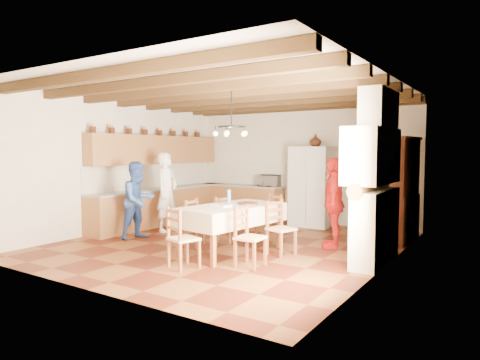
# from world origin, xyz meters

# --- Properties ---
(floor) EXTENTS (6.00, 6.50, 0.02)m
(floor) POSITION_xyz_m (0.00, 0.00, -0.01)
(floor) COLOR #4A1A0D
(floor) RESTS_ON ground
(ceiling) EXTENTS (6.00, 6.50, 0.02)m
(ceiling) POSITION_xyz_m (0.00, 0.00, 3.01)
(ceiling) COLOR silver
(ceiling) RESTS_ON ground
(wall_back) EXTENTS (6.00, 0.02, 3.00)m
(wall_back) POSITION_xyz_m (0.00, 3.26, 1.50)
(wall_back) COLOR beige
(wall_back) RESTS_ON ground
(wall_front) EXTENTS (6.00, 0.02, 3.00)m
(wall_front) POSITION_xyz_m (0.00, -3.26, 1.50)
(wall_front) COLOR beige
(wall_front) RESTS_ON ground
(wall_left) EXTENTS (0.02, 6.50, 3.00)m
(wall_left) POSITION_xyz_m (-3.01, 0.00, 1.50)
(wall_left) COLOR beige
(wall_left) RESTS_ON ground
(wall_right) EXTENTS (0.02, 6.50, 3.00)m
(wall_right) POSITION_xyz_m (3.01, 0.00, 1.50)
(wall_right) COLOR beige
(wall_right) RESTS_ON ground
(ceiling_beams) EXTENTS (6.00, 6.30, 0.16)m
(ceiling_beams) POSITION_xyz_m (0.00, 0.00, 2.91)
(ceiling_beams) COLOR #3D2714
(ceiling_beams) RESTS_ON ground
(lower_cabinets_left) EXTENTS (0.60, 4.30, 0.86)m
(lower_cabinets_left) POSITION_xyz_m (-2.70, 1.05, 0.43)
(lower_cabinets_left) COLOR brown
(lower_cabinets_left) RESTS_ON ground
(lower_cabinets_back) EXTENTS (2.30, 0.60, 0.86)m
(lower_cabinets_back) POSITION_xyz_m (-1.55, 2.95, 0.43)
(lower_cabinets_back) COLOR brown
(lower_cabinets_back) RESTS_ON ground
(countertop_left) EXTENTS (0.62, 4.30, 0.04)m
(countertop_left) POSITION_xyz_m (-2.70, 1.05, 0.88)
(countertop_left) COLOR gray
(countertop_left) RESTS_ON lower_cabinets_left
(countertop_back) EXTENTS (2.34, 0.62, 0.04)m
(countertop_back) POSITION_xyz_m (-1.55, 2.95, 0.88)
(countertop_back) COLOR gray
(countertop_back) RESTS_ON lower_cabinets_back
(backsplash_left) EXTENTS (0.03, 4.30, 0.60)m
(backsplash_left) POSITION_xyz_m (-2.98, 1.05, 1.20)
(backsplash_left) COLOR beige
(backsplash_left) RESTS_ON ground
(backsplash_back) EXTENTS (2.30, 0.03, 0.60)m
(backsplash_back) POSITION_xyz_m (-1.55, 3.23, 1.20)
(backsplash_back) COLOR beige
(backsplash_back) RESTS_ON ground
(upper_cabinets) EXTENTS (0.35, 4.20, 0.70)m
(upper_cabinets) POSITION_xyz_m (-2.83, 1.05, 1.85)
(upper_cabinets) COLOR brown
(upper_cabinets) RESTS_ON ground
(fireplace) EXTENTS (0.56, 1.60, 2.80)m
(fireplace) POSITION_xyz_m (2.72, 0.20, 1.40)
(fireplace) COLOR beige
(fireplace) RESTS_ON ground
(wall_picture) EXTENTS (0.34, 0.03, 0.42)m
(wall_picture) POSITION_xyz_m (1.55, 3.23, 1.85)
(wall_picture) COLOR #2F2517
(wall_picture) RESTS_ON ground
(refrigerator) EXTENTS (0.97, 0.80, 1.93)m
(refrigerator) POSITION_xyz_m (0.55, 2.85, 0.96)
(refrigerator) COLOR silver
(refrigerator) RESTS_ON floor
(hutch) EXTENTS (0.57, 1.19, 2.11)m
(hutch) POSITION_xyz_m (2.75, 2.14, 1.05)
(hutch) COLOR #371E0D
(hutch) RESTS_ON floor
(dining_table) EXTENTS (1.27, 2.09, 0.86)m
(dining_table) POSITION_xyz_m (0.46, -0.53, 0.77)
(dining_table) COLOR silver
(dining_table) RESTS_ON floor
(chandelier) EXTENTS (0.47, 0.47, 0.03)m
(chandelier) POSITION_xyz_m (0.46, -0.53, 2.25)
(chandelier) COLOR black
(chandelier) RESTS_ON ground
(chair_left_near) EXTENTS (0.44, 0.46, 0.96)m
(chair_left_near) POSITION_xyz_m (-0.40, -0.82, 0.48)
(chair_left_near) COLOR brown
(chair_left_near) RESTS_ON floor
(chair_left_far) EXTENTS (0.48, 0.49, 0.96)m
(chair_left_far) POSITION_xyz_m (-0.19, -0.09, 0.48)
(chair_left_far) COLOR brown
(chair_left_far) RESTS_ON floor
(chair_right_near) EXTENTS (0.41, 0.43, 0.96)m
(chair_right_near) POSITION_xyz_m (1.21, -1.10, 0.48)
(chair_right_near) COLOR brown
(chair_right_near) RESTS_ON floor
(chair_right_far) EXTENTS (0.50, 0.52, 0.96)m
(chair_right_far) POSITION_xyz_m (1.27, -0.17, 0.48)
(chair_right_far) COLOR brown
(chair_right_far) RESTS_ON floor
(chair_end_near) EXTENTS (0.52, 0.51, 0.96)m
(chair_end_near) POSITION_xyz_m (0.37, -1.73, 0.48)
(chair_end_near) COLOR brown
(chair_end_near) RESTS_ON floor
(chair_end_far) EXTENTS (0.53, 0.52, 0.96)m
(chair_end_far) POSITION_xyz_m (0.56, 0.64, 0.48)
(chair_end_far) COLOR brown
(chair_end_far) RESTS_ON floor
(person_man) EXTENTS (0.54, 0.72, 1.79)m
(person_man) POSITION_xyz_m (-1.93, 0.38, 0.89)
(person_man) COLOR white
(person_man) RESTS_ON floor
(person_woman_blue) EXTENTS (0.69, 0.84, 1.61)m
(person_woman_blue) POSITION_xyz_m (-1.87, -0.54, 0.80)
(person_woman_blue) COLOR #32529F
(person_woman_blue) RESTS_ON floor
(person_woman_red) EXTENTS (0.70, 1.08, 1.70)m
(person_woman_red) POSITION_xyz_m (1.83, 0.88, 0.85)
(person_woman_red) COLOR red
(person_woman_red) RESTS_ON floor
(microwave) EXTENTS (0.59, 0.46, 0.30)m
(microwave) POSITION_xyz_m (-0.71, 2.95, 1.05)
(microwave) COLOR silver
(microwave) RESTS_ON countertop_back
(fridge_vase) EXTENTS (0.35, 0.35, 0.29)m
(fridge_vase) POSITION_xyz_m (0.61, 2.85, 2.07)
(fridge_vase) COLOR #371E0D
(fridge_vase) RESTS_ON refrigerator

